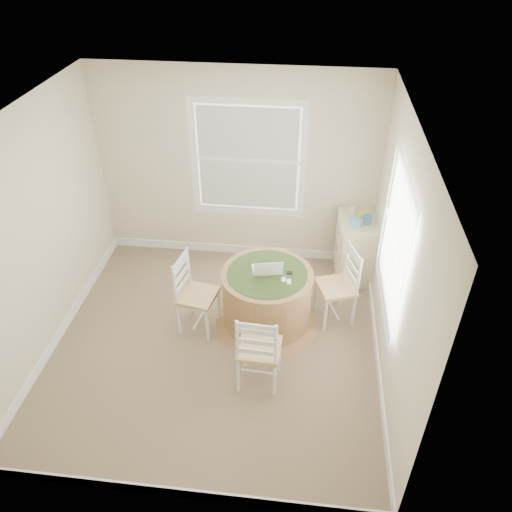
# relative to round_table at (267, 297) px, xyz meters

# --- Properties ---
(room) EXTENTS (3.64, 3.64, 2.64)m
(room) POSITION_rel_round_table_xyz_m (-0.37, -0.25, 0.90)
(room) COLOR #8A7557
(room) RESTS_ON ground
(round_table) EXTENTS (1.21, 1.21, 0.74)m
(round_table) POSITION_rel_round_table_xyz_m (0.00, 0.00, 0.00)
(round_table) COLOR #A47549
(round_table) RESTS_ON ground
(chair_left) EXTENTS (0.47, 0.49, 0.95)m
(chair_left) POSITION_rel_round_table_xyz_m (-0.77, -0.15, 0.07)
(chair_left) COLOR white
(chair_left) RESTS_ON ground
(chair_near) EXTENTS (0.44, 0.42, 0.95)m
(chair_near) POSITION_rel_round_table_xyz_m (0.01, -0.88, 0.07)
(chair_near) COLOR white
(chair_near) RESTS_ON ground
(chair_right) EXTENTS (0.52, 0.53, 0.95)m
(chair_right) POSITION_rel_round_table_xyz_m (0.78, 0.18, 0.07)
(chair_right) COLOR white
(chair_right) RESTS_ON ground
(laptop) EXTENTS (0.37, 0.34, 0.23)m
(laptop) POSITION_rel_round_table_xyz_m (-0.00, 0.03, 0.36)
(laptop) COLOR white
(laptop) RESTS_ON round_table
(mouse) EXTENTS (0.07, 0.10, 0.03)m
(mouse) POSITION_rel_round_table_xyz_m (0.18, -0.10, 0.34)
(mouse) COLOR white
(mouse) RESTS_ON round_table
(phone) EXTENTS (0.05, 0.09, 0.02)m
(phone) POSITION_rel_round_table_xyz_m (0.25, -0.12, 0.33)
(phone) COLOR #B7BABF
(phone) RESTS_ON round_table
(keys) EXTENTS (0.07, 0.06, 0.02)m
(keys) POSITION_rel_round_table_xyz_m (0.24, 0.03, 0.34)
(keys) COLOR black
(keys) RESTS_ON round_table
(corner_chest) EXTENTS (0.55, 0.68, 0.86)m
(corner_chest) POSITION_rel_round_table_xyz_m (1.04, 1.06, 0.03)
(corner_chest) COLOR beige
(corner_chest) RESTS_ON ground
(tissue_box) EXTENTS (0.13, 0.13, 0.10)m
(tissue_box) POSITION_rel_round_table_xyz_m (0.97, 0.89, 0.51)
(tissue_box) COLOR #5A9ACD
(tissue_box) RESTS_ON corner_chest
(box_yellow) EXTENTS (0.16, 0.11, 0.06)m
(box_yellow) POSITION_rel_round_table_xyz_m (1.12, 1.14, 0.49)
(box_yellow) COLOR #C5CF49
(box_yellow) RESTS_ON corner_chest
(box_blue) EXTENTS (0.09, 0.09, 0.12)m
(box_blue) POSITION_rel_round_table_xyz_m (1.14, 0.96, 0.52)
(box_blue) COLOR #316195
(box_blue) RESTS_ON corner_chest
(cup_cream) EXTENTS (0.07, 0.07, 0.09)m
(cup_cream) POSITION_rel_round_table_xyz_m (0.95, 1.22, 0.50)
(cup_cream) COLOR beige
(cup_cream) RESTS_ON corner_chest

